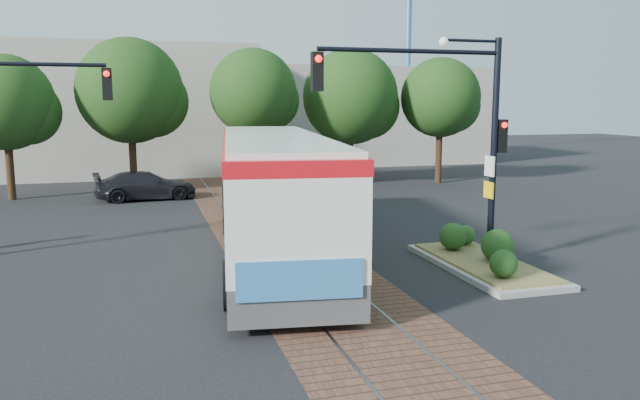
# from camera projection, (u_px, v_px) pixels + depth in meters

# --- Properties ---
(ground) EXTENTS (120.00, 120.00, 0.00)m
(ground) POSITION_uv_depth(u_px,v_px,m) (306.00, 272.00, 16.80)
(ground) COLOR black
(ground) RESTS_ON ground
(trackbed) EXTENTS (3.60, 40.00, 0.02)m
(trackbed) POSITION_uv_depth(u_px,v_px,m) (275.00, 240.00, 20.60)
(trackbed) COLOR brown
(trackbed) RESTS_ON ground
(tree_row) EXTENTS (26.40, 5.60, 7.67)m
(tree_row) POSITION_uv_depth(u_px,v_px,m) (246.00, 96.00, 31.96)
(tree_row) COLOR #382314
(tree_row) RESTS_ON ground
(warehouses) EXTENTS (40.00, 13.00, 8.00)m
(warehouses) POSITION_uv_depth(u_px,v_px,m) (192.00, 112.00, 43.34)
(warehouses) COLOR #ADA899
(warehouses) RESTS_ON ground
(crane) EXTENTS (8.00, 0.50, 18.00)m
(crane) POSITION_uv_depth(u_px,v_px,m) (408.00, 25.00, 52.31)
(crane) COLOR #3F72B2
(crane) RESTS_ON ground
(city_bus) EXTENTS (4.62, 13.65, 3.59)m
(city_bus) POSITION_uv_depth(u_px,v_px,m) (273.00, 189.00, 18.35)
(city_bus) COLOR #444446
(city_bus) RESTS_ON ground
(traffic_island) EXTENTS (2.20, 5.20, 1.13)m
(traffic_island) POSITION_uv_depth(u_px,v_px,m) (482.00, 256.00, 17.22)
(traffic_island) COLOR gray
(traffic_island) RESTS_ON ground
(signal_pole_main) EXTENTS (5.49, 0.46, 6.00)m
(signal_pole_main) POSITION_uv_depth(u_px,v_px,m) (454.00, 116.00, 16.45)
(signal_pole_main) COLOR black
(signal_pole_main) RESTS_ON ground
(parked_car) EXTENTS (4.78, 2.32, 1.34)m
(parked_car) POSITION_uv_depth(u_px,v_px,m) (145.00, 185.00, 29.13)
(parked_car) COLOR black
(parked_car) RESTS_ON ground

